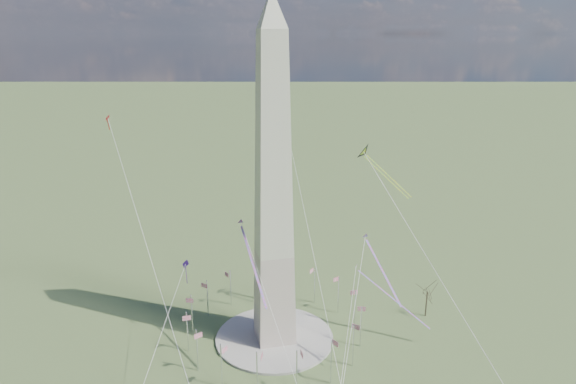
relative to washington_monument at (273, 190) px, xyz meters
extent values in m
plane|color=#44592C|center=(0.00, 0.00, -47.95)|extent=(2000.00, 2000.00, 0.00)
cylinder|color=#9F9892|center=(0.00, 0.00, -47.55)|extent=(36.00, 36.00, 0.80)
pyramid|color=beige|center=(0.00, 0.00, 47.85)|extent=(9.90, 9.90, 10.00)
cylinder|color=white|center=(26.00, 0.00, -41.45)|extent=(0.36, 0.36, 13.00)
cube|color=red|center=(26.00, 1.30, -36.15)|extent=(2.40, 0.08, 1.50)
cylinder|color=white|center=(24.02, 9.95, -41.45)|extent=(0.36, 0.36, 13.00)
cube|color=red|center=(23.52, 11.15, -36.15)|extent=(2.25, 0.99, 1.50)
cylinder|color=white|center=(18.38, 18.38, -41.45)|extent=(0.36, 0.36, 13.00)
cube|color=red|center=(17.47, 19.30, -36.15)|extent=(1.75, 1.75, 1.50)
cylinder|color=white|center=(9.95, 24.02, -41.45)|extent=(0.36, 0.36, 13.00)
cube|color=red|center=(8.75, 24.52, -36.15)|extent=(0.99, 2.25, 1.50)
cylinder|color=white|center=(0.00, 26.00, -41.45)|extent=(0.36, 0.36, 13.00)
cube|color=red|center=(-1.30, 26.00, -36.15)|extent=(0.08, 2.40, 1.50)
cylinder|color=white|center=(-9.95, 24.02, -41.45)|extent=(0.36, 0.36, 13.00)
cube|color=red|center=(-11.15, 23.52, -36.15)|extent=(0.99, 2.25, 1.50)
cylinder|color=white|center=(-18.38, 18.38, -41.45)|extent=(0.36, 0.36, 13.00)
cube|color=red|center=(-19.30, 17.47, -36.15)|extent=(1.75, 1.75, 1.50)
cylinder|color=white|center=(-24.02, 9.95, -41.45)|extent=(0.36, 0.36, 13.00)
cube|color=red|center=(-24.52, 8.75, -36.15)|extent=(2.25, 0.99, 1.50)
cylinder|color=white|center=(-26.00, 0.00, -41.45)|extent=(0.36, 0.36, 13.00)
cube|color=red|center=(-26.00, -1.30, -36.15)|extent=(2.40, 0.08, 1.50)
cylinder|color=white|center=(-24.02, -9.95, -41.45)|extent=(0.36, 0.36, 13.00)
cube|color=red|center=(-23.52, -11.15, -36.15)|extent=(2.25, 0.99, 1.50)
cylinder|color=white|center=(-18.38, -18.38, -41.45)|extent=(0.36, 0.36, 13.00)
cube|color=red|center=(-17.47, -19.30, -36.15)|extent=(1.75, 1.75, 1.50)
cylinder|color=white|center=(-9.95, -24.02, -41.45)|extent=(0.36, 0.36, 13.00)
cube|color=red|center=(-8.75, -24.52, -36.15)|extent=(0.99, 2.25, 1.50)
cylinder|color=white|center=(0.00, -26.00, -41.45)|extent=(0.36, 0.36, 13.00)
cube|color=red|center=(1.30, -26.00, -36.15)|extent=(0.08, 2.40, 1.50)
cylinder|color=white|center=(9.95, -24.02, -41.45)|extent=(0.36, 0.36, 13.00)
cube|color=red|center=(11.15, -23.52, -36.15)|extent=(0.99, 2.25, 1.50)
cylinder|color=white|center=(18.38, -18.38, -41.45)|extent=(0.36, 0.36, 13.00)
cube|color=red|center=(19.30, -17.47, -36.15)|extent=(1.75, 1.75, 1.50)
cylinder|color=white|center=(24.02, -9.95, -41.45)|extent=(0.36, 0.36, 13.00)
cube|color=red|center=(24.52, -8.75, -36.15)|extent=(2.25, 0.99, 1.50)
cylinder|color=#463A2B|center=(51.56, 0.92, -43.57)|extent=(0.43, 0.43, 8.77)
cube|color=yellow|center=(35.36, 1.00, 1.36)|extent=(9.95, 11.74, 10.49)
cube|color=yellow|center=(33.90, -0.23, 1.36)|extent=(9.95, 11.74, 10.49)
cube|color=#321562|center=(-24.99, 8.75, -23.88)|extent=(1.92, 2.06, 2.10)
cube|color=#EB254F|center=(-24.99, 8.75, -27.33)|extent=(0.50, 2.68, 7.23)
cube|color=#EB254F|center=(25.94, -18.58, -19.58)|extent=(3.21, 18.41, 11.60)
cube|color=#EB254F|center=(-7.84, -9.67, -17.80)|extent=(2.97, 22.68, 14.24)
cube|color=#EB254F|center=(35.64, -6.77, -35.46)|extent=(18.09, 15.29, 14.46)
cube|color=red|center=(-45.63, 40.00, 15.82)|extent=(1.37, 2.04, 1.84)
cube|color=red|center=(-45.63, 40.00, 13.81)|extent=(0.64, 1.59, 4.22)
cube|color=white|center=(14.23, 42.86, 11.35)|extent=(1.48, 1.32, 1.46)
cube|color=white|center=(14.23, 42.86, 9.76)|extent=(0.27, 1.26, 3.34)
camera|label=1|loc=(-29.50, -133.92, 41.63)|focal=32.00mm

